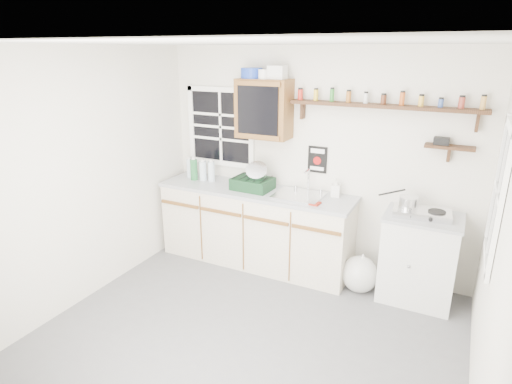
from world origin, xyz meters
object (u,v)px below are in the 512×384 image
(main_cabinet, at_px, (255,226))
(spice_shelf, at_px, (383,105))
(hotplate, at_px, (422,213))
(right_cabinet, at_px, (419,258))
(dish_rack, at_px, (254,180))
(upper_cabinet, at_px, (264,109))

(main_cabinet, bearing_deg, spice_shelf, 9.25)
(spice_shelf, bearing_deg, main_cabinet, -170.75)
(spice_shelf, xyz_separation_m, hotplate, (0.50, -0.21, -0.98))
(right_cabinet, distance_m, dish_rack, 1.94)
(hotplate, bearing_deg, upper_cabinet, 169.34)
(spice_shelf, distance_m, hotplate, 1.12)
(upper_cabinet, relative_size, hotplate, 1.16)
(upper_cabinet, distance_m, dish_rack, 0.81)
(upper_cabinet, height_order, hotplate, upper_cabinet)
(hotplate, bearing_deg, main_cabinet, 173.97)
(upper_cabinet, bearing_deg, dish_rack, -108.96)
(main_cabinet, bearing_deg, upper_cabinet, 76.32)
(right_cabinet, bearing_deg, spice_shelf, 160.38)
(right_cabinet, xyz_separation_m, spice_shelf, (-0.53, 0.19, 1.47))
(main_cabinet, height_order, upper_cabinet, upper_cabinet)
(upper_cabinet, distance_m, spice_shelf, 1.28)
(upper_cabinet, distance_m, hotplate, 1.99)
(main_cabinet, distance_m, upper_cabinet, 1.37)
(right_cabinet, xyz_separation_m, dish_rack, (-1.85, -0.03, 0.57))
(spice_shelf, height_order, dish_rack, spice_shelf)
(main_cabinet, distance_m, dish_rack, 0.57)
(main_cabinet, xyz_separation_m, upper_cabinet, (0.03, 0.14, 1.36))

